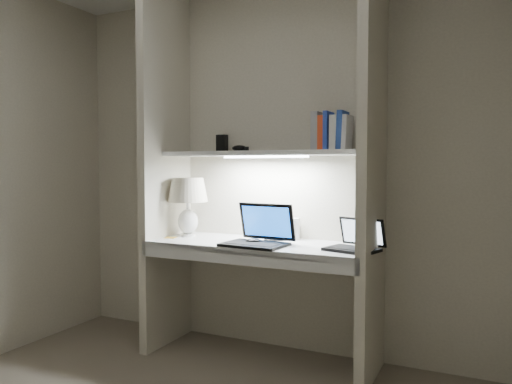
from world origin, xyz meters
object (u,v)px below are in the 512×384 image
Objects in this scene: laptop_main at (259,236)px; book_row at (331,132)px; table_lamp at (188,197)px; laptop_netbook at (356,243)px; speaker at (292,229)px.

book_row reaches higher than laptop_main.
table_lamp is 1.02× the size of laptop_main.
laptop_netbook is at bearing -3.44° from table_lamp.
speaker is (-0.50, 0.24, 0.03)m from laptop_netbook.
laptop_main is at bearing -159.16° from laptop_netbook.
book_row reaches higher than laptop_netbook.
book_row is (0.40, 0.21, 0.65)m from laptop_main.
speaker is at bearing 74.57° from laptop_main.
speaker is (0.72, 0.17, -0.21)m from table_lamp.
laptop_netbook is 0.55m from speaker.
laptop_main is 0.61m from laptop_netbook.
laptop_netbook is at bearing -37.56° from book_row.
speaker is 0.71m from book_row.
table_lamp is 1.11m from book_row.
laptop_netbook is (1.22, -0.07, -0.24)m from table_lamp.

